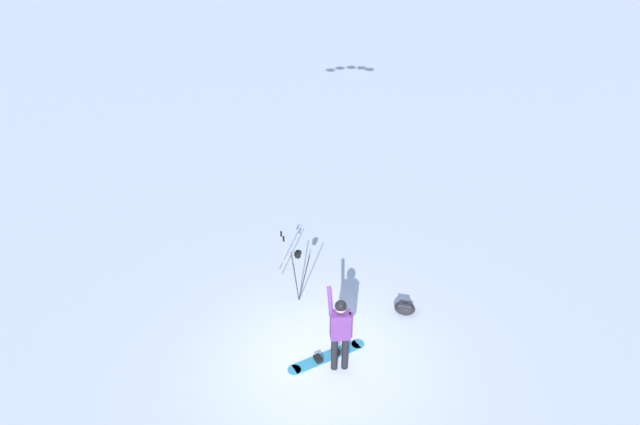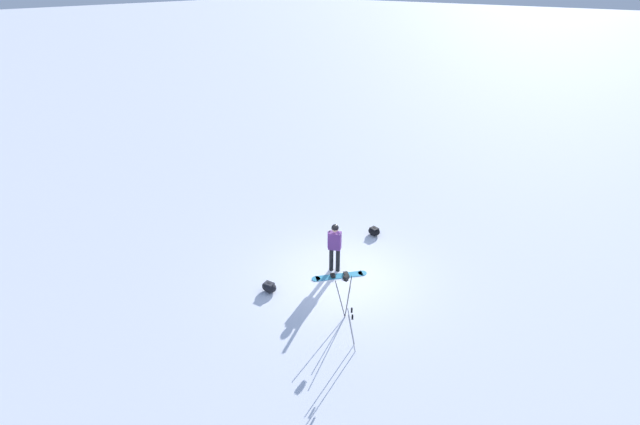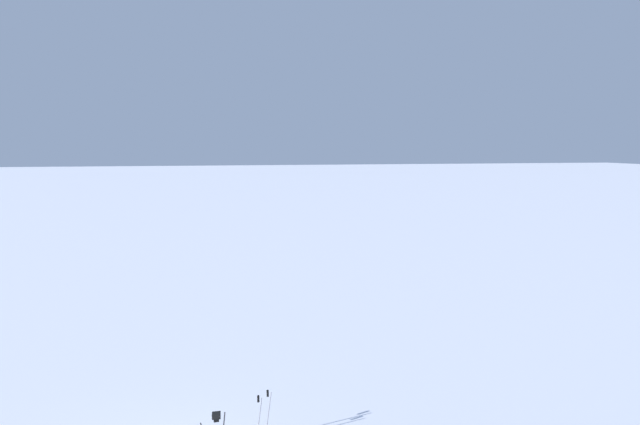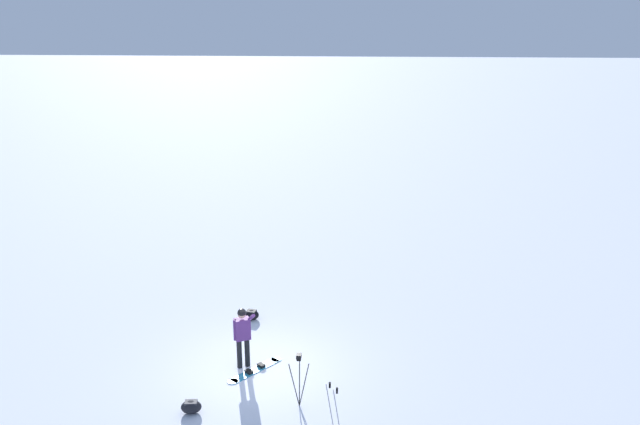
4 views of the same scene
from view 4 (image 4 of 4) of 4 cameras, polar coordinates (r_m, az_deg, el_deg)
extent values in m
plane|color=white|center=(17.96, -5.49, -13.67)|extent=(300.00, 300.00, 0.00)
cylinder|color=black|center=(17.93, -6.49, -12.23)|extent=(0.14, 0.14, 0.84)
cylinder|color=black|center=(17.88, -7.19, -12.34)|extent=(0.14, 0.14, 0.84)
cube|color=#592D72|center=(17.56, -6.92, -10.24)|extent=(0.47, 0.42, 0.59)
sphere|color=tan|center=(17.37, -6.97, -8.95)|extent=(0.23, 0.23, 0.23)
sphere|color=black|center=(17.36, -6.98, -8.86)|extent=(0.24, 0.24, 0.24)
cylinder|color=#592D72|center=(17.21, -6.15, -9.29)|extent=(0.33, 0.52, 0.41)
cylinder|color=#592D72|center=(17.54, -7.58, -10.31)|extent=(0.09, 0.09, 0.59)
cube|color=teal|center=(17.89, -5.79, -13.78)|extent=(1.19, 1.40, 0.02)
cylinder|color=teal|center=(18.33, -3.91, -12.91)|extent=(0.28, 0.28, 0.02)
cylinder|color=teal|center=(17.47, -7.78, -14.68)|extent=(0.28, 0.28, 0.02)
cube|color=black|center=(17.99, -5.25, -13.39)|extent=(0.24, 0.23, 0.08)
cube|color=black|center=(17.74, -6.35, -13.89)|extent=(0.24, 0.23, 0.08)
ellipsoid|color=black|center=(16.38, -11.39, -16.60)|extent=(0.54, 0.41, 0.32)
cube|color=#2C2C33|center=(16.32, -11.41, -16.27)|extent=(0.32, 0.24, 0.08)
cylinder|color=#262628|center=(16.20, -1.84, -14.68)|extent=(0.04, 0.32, 1.27)
cylinder|color=#262628|center=(16.00, -2.32, -15.12)|extent=(0.25, 0.23, 1.27)
cylinder|color=#262628|center=(16.00, -1.43, -15.12)|extent=(0.29, 0.18, 1.27)
cube|color=black|center=(15.73, -1.89, -12.91)|extent=(0.10, 0.10, 0.06)
cube|color=black|center=(15.69, -1.89, -12.66)|extent=(0.12, 0.16, 0.10)
ellipsoid|color=black|center=(20.56, -6.12, -9.04)|extent=(0.55, 0.48, 0.31)
cube|color=black|center=(20.51, -6.13, -8.77)|extent=(0.33, 0.29, 0.08)
cylinder|color=gray|center=(15.33, 0.87, -16.80)|extent=(0.19, 0.17, 1.19)
cylinder|color=black|center=(15.04, 0.88, -15.10)|extent=(0.05, 0.05, 0.14)
cylinder|color=gray|center=(15.15, 1.51, -17.26)|extent=(0.19, 0.17, 1.19)
cylinder|color=black|center=(14.85, 1.52, -15.56)|extent=(0.05, 0.05, 0.14)
camera|label=1|loc=(22.99, -10.11, 12.46)|focal=26.73mm
camera|label=2|loc=(6.64, 51.64, 8.58)|focal=26.92mm
camera|label=3|loc=(16.42, -31.29, 5.07)|focal=24.81mm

